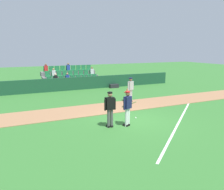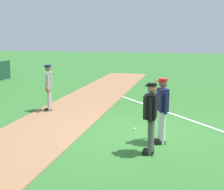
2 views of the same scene
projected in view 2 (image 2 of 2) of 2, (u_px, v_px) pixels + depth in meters
name	position (u px, v px, depth m)	size (l,w,h in m)	color
ground_plane	(141.00, 135.00, 9.41)	(80.00, 80.00, 0.00)	#33702D
infield_dirt_path	(46.00, 128.00, 10.09)	(28.00, 2.61, 0.03)	#9E704C
foul_line_chalk	(166.00, 112.00, 12.17)	(12.00, 0.10, 0.01)	white
batter_navy_jersey	(162.00, 108.00, 8.54)	(0.75, 0.69, 1.76)	white
umpire_home_plate	(151.00, 114.00, 7.76)	(0.59, 0.31, 1.76)	#4C4C4C
runner_grey_jersey	(49.00, 86.00, 12.08)	(0.66, 0.40, 1.76)	#B2B2B2
baseball	(134.00, 129.00, 9.89)	(0.07, 0.07, 0.07)	white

